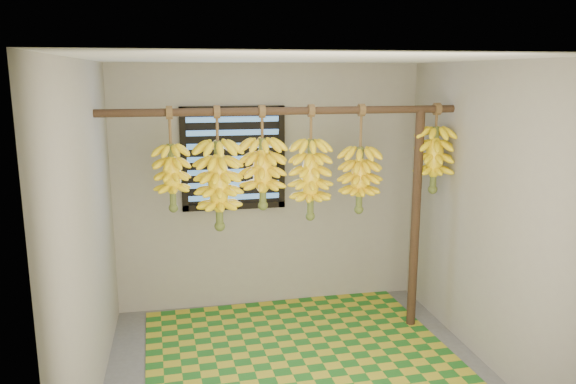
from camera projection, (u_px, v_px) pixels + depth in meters
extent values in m
cube|color=#545454|center=(302.00, 377.00, 4.35)|extent=(3.00, 3.00, 0.01)
cube|color=silver|center=(304.00, 58.00, 3.85)|extent=(3.00, 3.00, 0.01)
cube|color=gray|center=(269.00, 187.00, 5.54)|extent=(3.00, 0.01, 2.40)
cube|color=gray|center=(87.00, 239.00, 3.81)|extent=(0.01, 3.00, 2.40)
cube|color=gray|center=(490.00, 217.00, 4.39)|extent=(0.01, 3.00, 2.40)
cube|color=black|center=(233.00, 159.00, 5.39)|extent=(1.00, 0.04, 1.00)
cylinder|color=#42291B|center=(284.00, 111.00, 4.60)|extent=(3.00, 0.06, 0.06)
cylinder|color=#42291B|center=(415.00, 221.00, 5.04)|extent=(0.08, 0.08, 2.00)
cube|color=#1D5E1B|center=(296.00, 347.00, 4.81)|extent=(2.59, 2.11, 0.01)
cylinder|color=brown|center=(170.00, 128.00, 4.45)|extent=(0.02, 0.02, 0.31)
cylinder|color=#4C5923|center=(172.00, 175.00, 4.53)|extent=(0.05, 0.05, 0.51)
cylinder|color=brown|center=(217.00, 126.00, 4.52)|extent=(0.02, 0.02, 0.29)
cylinder|color=#4C5923|center=(219.00, 183.00, 4.62)|extent=(0.06, 0.06, 0.70)
cylinder|color=brown|center=(262.00, 125.00, 4.59)|extent=(0.02, 0.02, 0.28)
cylinder|color=#4C5923|center=(263.00, 171.00, 4.67)|extent=(0.06, 0.06, 0.55)
cylinder|color=brown|center=(311.00, 125.00, 4.67)|extent=(0.02, 0.02, 0.30)
cylinder|color=#4C5923|center=(311.00, 177.00, 4.76)|extent=(0.06, 0.06, 0.64)
cylinder|color=brown|center=(361.00, 129.00, 4.76)|extent=(0.02, 0.02, 0.37)
cylinder|color=#4C5923|center=(360.00, 177.00, 4.85)|extent=(0.06, 0.06, 0.53)
cylinder|color=brown|center=(437.00, 118.00, 4.88)|extent=(0.02, 0.02, 0.21)
cylinder|color=#4C5923|center=(434.00, 157.00, 4.95)|extent=(0.06, 0.06, 0.54)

